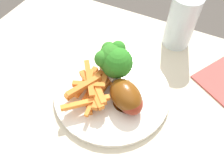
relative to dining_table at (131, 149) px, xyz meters
The scene contains 9 objects.
dining_table is the anchor object (origin of this frame).
dinner_plate 0.17m from the dining_table, 148.79° to the left, with size 0.25×0.25×0.01m, color white.
broccoli_floret_front 0.23m from the dining_table, 138.24° to the left, with size 0.07×0.06×0.08m.
broccoli_floret_middle 0.24m from the dining_table, 138.20° to the left, with size 0.07×0.07×0.08m.
broccoli_floret_back 0.23m from the dining_table, 135.42° to the left, with size 0.06×0.07×0.08m.
carrot_fries_pile 0.20m from the dining_table, 169.02° to the left, with size 0.11×0.14×0.04m.
chicken_drumstick_near 0.18m from the dining_table, 138.15° to the left, with size 0.12×0.10×0.04m.
chicken_drumstick_far 0.18m from the dining_table, 142.42° to the left, with size 0.13×0.10×0.05m.
water_glass 0.33m from the dining_table, 90.68° to the left, with size 0.07×0.07×0.13m, color silver.
Camera 1 is at (0.04, -0.19, 1.14)m, focal length 34.10 mm.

